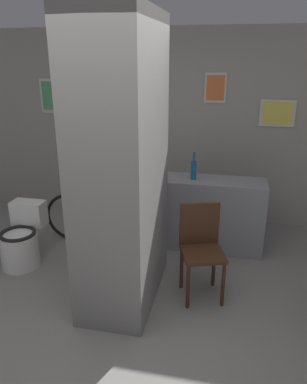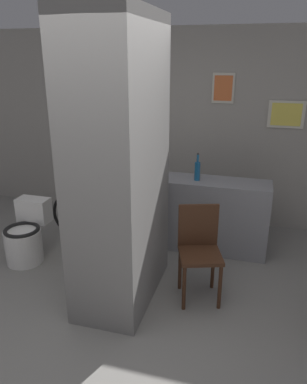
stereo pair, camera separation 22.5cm
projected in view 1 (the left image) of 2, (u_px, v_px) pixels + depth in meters
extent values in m
plane|color=gray|center=(104.00, 332.00, 3.23)|extent=(14.00, 14.00, 0.00)
cube|color=gray|center=(163.00, 127.00, 5.20)|extent=(8.00, 0.06, 2.60)
cube|color=beige|center=(52.00, 96.00, 5.34)|extent=(0.36, 0.02, 0.48)
cube|color=#4C9959|center=(52.00, 96.00, 5.32)|extent=(0.30, 0.01, 0.39)
cube|color=beige|center=(277.00, 113.00, 4.77)|extent=(0.44, 0.02, 0.34)
cube|color=#E0CC4C|center=(277.00, 113.00, 4.76)|extent=(0.36, 0.01, 0.28)
cube|color=beige|center=(215.00, 88.00, 4.83)|extent=(0.28, 0.02, 0.38)
cube|color=#D86633|center=(215.00, 88.00, 4.81)|extent=(0.23, 0.01, 0.31)
cube|color=gray|center=(122.00, 169.00, 3.32)|extent=(0.62, 1.18, 2.60)
cylinder|color=#593319|center=(75.00, 145.00, 3.08)|extent=(0.03, 0.40, 0.40)
cylinder|color=red|center=(74.00, 145.00, 3.08)|extent=(0.01, 0.07, 0.07)
cube|color=gray|center=(207.00, 214.00, 4.54)|extent=(1.35, 0.44, 0.87)
cylinder|color=white|center=(20.00, 250.00, 4.18)|extent=(0.42, 0.42, 0.39)
torus|color=black|center=(18.00, 234.00, 4.11)|extent=(0.40, 0.40, 0.04)
cube|color=white|center=(29.00, 213.00, 4.31)|extent=(0.38, 0.20, 0.29)
cylinder|color=#422616|center=(188.00, 287.00, 3.46)|extent=(0.04, 0.04, 0.46)
cylinder|color=#422616|center=(223.00, 285.00, 3.50)|extent=(0.04, 0.04, 0.46)
cylinder|color=#422616|center=(182.00, 268.00, 3.77)|extent=(0.04, 0.04, 0.46)
cylinder|color=#422616|center=(214.00, 266.00, 3.81)|extent=(0.04, 0.04, 0.46)
cube|color=#422616|center=(203.00, 254.00, 3.55)|extent=(0.49, 0.49, 0.04)
cube|color=#422616|center=(199.00, 224.00, 3.64)|extent=(0.38, 0.15, 0.42)
torus|color=black|center=(70.00, 217.00, 4.74)|extent=(0.62, 0.04, 0.62)
torus|color=black|center=(146.00, 224.00, 4.55)|extent=(0.62, 0.04, 0.62)
cylinder|color=#266633|center=(106.00, 209.00, 4.59)|extent=(0.92, 0.04, 0.04)
cylinder|color=#266633|center=(87.00, 207.00, 4.64)|extent=(0.03, 0.03, 0.32)
cylinder|color=#266633|center=(142.00, 212.00, 4.50)|extent=(0.03, 0.03, 0.29)
cube|color=black|center=(86.00, 193.00, 4.58)|extent=(0.16, 0.06, 0.04)
cylinder|color=#262626|center=(142.00, 201.00, 4.45)|extent=(0.03, 0.42, 0.03)
cylinder|color=#19598C|center=(194.00, 171.00, 4.36)|extent=(0.06, 0.06, 0.21)
cylinder|color=#19598C|center=(194.00, 158.00, 4.31)|extent=(0.03, 0.03, 0.09)
sphere|color=#333333|center=(194.00, 153.00, 4.29)|extent=(0.03, 0.03, 0.03)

